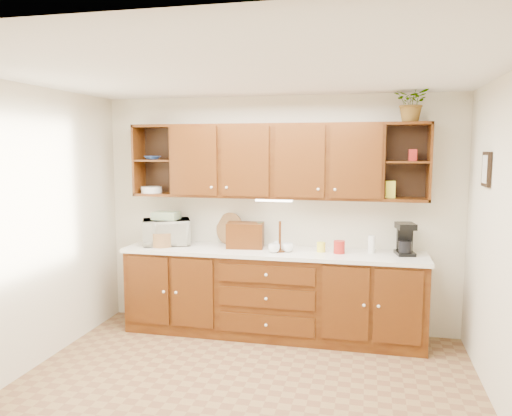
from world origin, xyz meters
The scene contains 25 objects.
floor centered at (0.00, 0.00, 0.00)m, with size 4.00×4.00×0.00m, color olive.
ceiling centered at (0.00, 0.00, 2.60)m, with size 4.00×4.00×0.00m, color white.
back_wall centered at (0.00, 1.75, 1.30)m, with size 4.00×4.00×0.00m, color beige.
left_wall centered at (-2.00, 0.00, 1.30)m, with size 3.50×3.50×0.00m, color beige.
base_cabinets centered at (0.00, 1.45, 0.45)m, with size 3.20×0.60×0.90m, color #351406.
countertop centered at (0.00, 1.44, 0.92)m, with size 3.24×0.64×0.04m, color white.
upper_cabinets centered at (0.01, 1.59, 1.89)m, with size 3.20×0.33×0.80m.
undercabinet_light centered at (0.00, 1.53, 1.47)m, with size 0.40×0.05×0.03m, color white.
framed_picture centered at (1.98, 0.90, 1.85)m, with size 0.03×0.24×0.30m, color black.
wicker_basket centered at (-1.23, 1.37, 1.02)m, with size 0.22×0.22×0.15m, color olive.
microwave centered at (-1.23, 1.50, 1.08)m, with size 0.52×0.35×0.29m, color beige.
towel_stack centered at (-1.23, 1.50, 1.27)m, with size 0.28×0.21×0.08m, color #C2C65D.
wine_bottle centered at (-0.15, 1.54, 1.08)m, with size 0.07×0.07×0.28m, color black.
woven_tray centered at (-0.54, 1.69, 0.95)m, with size 0.36×0.36×0.02m, color olive.
bread_box centered at (-0.31, 1.52, 1.08)m, with size 0.40×0.25×0.28m, color #351406.
mug_tree centered at (0.09, 1.40, 0.99)m, with size 0.26×0.28×0.33m.
canister_red centered at (0.71, 1.44, 1.01)m, with size 0.12×0.12×0.13m, color #A71E18.
canister_white centered at (1.04, 1.54, 1.03)m, with size 0.07×0.07×0.18m, color white.
canister_yellow centered at (0.52, 1.48, 0.99)m, with size 0.09×0.09×0.10m, color yellow.
coffee_maker centered at (1.38, 1.54, 1.10)m, with size 0.22×0.26×0.33m.
bowl_stack centered at (-1.41, 1.55, 1.92)m, with size 0.17×0.17×0.04m, color navy.
plate_stack centered at (-1.44, 1.58, 1.56)m, with size 0.24×0.24×0.07m, color white.
pantry_box_yellow centered at (1.21, 1.58, 1.61)m, with size 0.10×0.08×0.17m, color yellow.
pantry_box_red centered at (1.42, 1.58, 1.96)m, with size 0.08×0.07×0.12m, color #A71E18.
potted_plant centered at (1.40, 1.53, 2.48)m, with size 0.35×0.30×0.38m, color #999999.
Camera 1 is at (0.99, -3.72, 2.03)m, focal length 35.00 mm.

